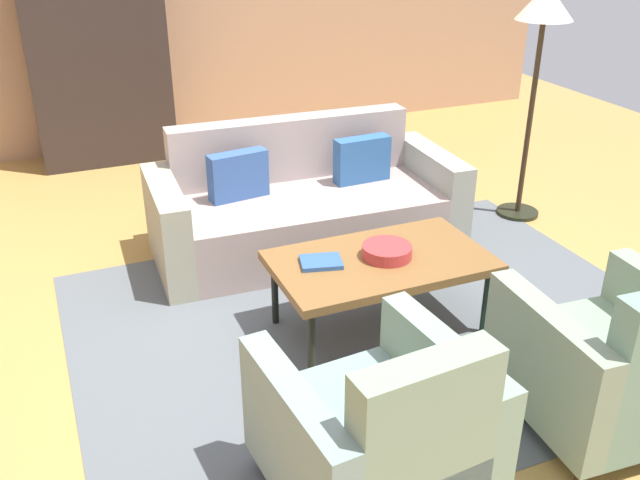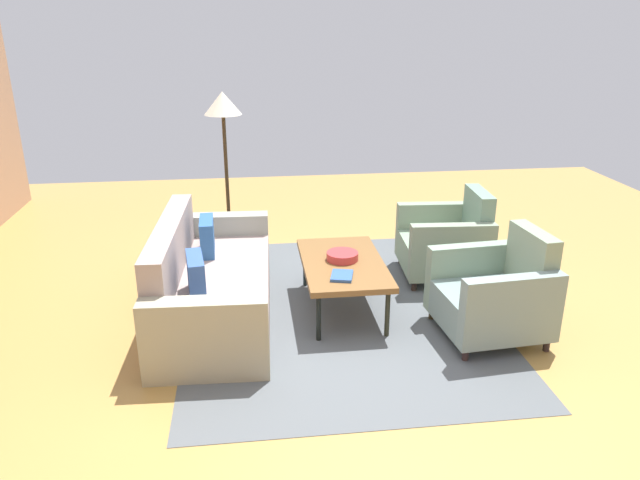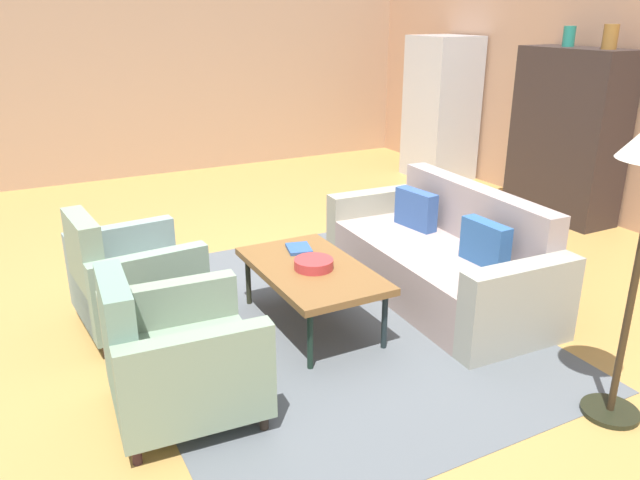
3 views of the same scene
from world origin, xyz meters
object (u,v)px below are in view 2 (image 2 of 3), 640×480
Objects in this scene: couch at (206,286)px; floor_lamp at (223,118)px; coffee_table at (343,265)px; fruit_bowl at (342,256)px; book_stack at (342,276)px; armchair_right at (449,243)px; armchair_left at (497,295)px.

floor_lamp is (1.75, -0.17, 1.16)m from couch.
fruit_bowl is (0.04, 0.00, 0.07)m from coffee_table.
coffee_table is (-0.00, -1.19, 0.13)m from couch.
floor_lamp reaches higher than book_stack.
armchair_right is at bearing -117.88° from floor_lamp.
fruit_bowl is 2.21m from floor_lamp.
fruit_bowl is at bearing 119.43° from armchair_right.
floor_lamp is (2.08, 0.96, 0.97)m from book_stack.
couch is 2.43m from armchair_left.
fruit_bowl is 1.08× the size of book_stack.
coffee_table is 0.70× the size of floor_lamp.
book_stack is at bearing 170.26° from fruit_bowl.
armchair_left is 0.51× the size of floor_lamp.
fruit_bowl is at bearing 57.03° from armchair_left.
couch is 2.10m from floor_lamp.
couch is 2.43× the size of armchair_right.
book_stack is 0.15× the size of floor_lamp.
coffee_table is at bearing 58.44° from armchair_left.
armchair_right is (1.19, -0.00, 0.00)m from armchair_left.
armchair_left is at bearing -102.03° from book_stack.
couch is at bearing 71.19° from armchair_left.
floor_lamp is (2.35, 2.19, 1.10)m from armchair_left.
coffee_table is 1.36× the size of armchair_left.
armchair_left is 3.42× the size of book_stack.
fruit_bowl is at bearing -149.28° from floor_lamp.
couch is 1.19m from coffee_table.
book_stack is at bearing 75.74° from couch.
floor_lamp reaches higher than fruit_bowl.
book_stack is (-0.33, 0.06, 0.05)m from coffee_table.
couch reaches higher than book_stack.
armchair_left is 1.26m from book_stack.
armchair_right reaches higher than fruit_bowl.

